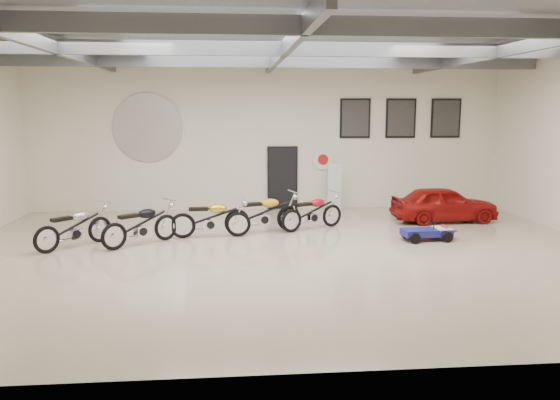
{
  "coord_description": "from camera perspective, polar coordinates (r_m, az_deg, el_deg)",
  "views": [
    {
      "loc": [
        -1.21,
        -12.6,
        3.42
      ],
      "look_at": [
        0.0,
        1.2,
        1.1
      ],
      "focal_mm": 35.0,
      "sensor_mm": 36.0,
      "label": 1
    }
  ],
  "objects": [
    {
      "name": "floor",
      "position": [
        13.11,
        0.46,
        -5.61
      ],
      "size": [
        16.0,
        12.0,
        0.01
      ],
      "primitive_type": "cube",
      "color": "#C5AF96",
      "rests_on": "ground"
    },
    {
      "name": "poster_mid",
      "position": [
        19.45,
        12.51,
        8.34
      ],
      "size": [
        1.05,
        0.08,
        1.35
      ],
      "primitive_type": null,
      "color": "black",
      "rests_on": "back_wall"
    },
    {
      "name": "ceiling",
      "position": [
        12.76,
        0.49,
        16.62
      ],
      "size": [
        16.0,
        12.0,
        0.01
      ],
      "primitive_type": "cube",
      "color": "slate",
      "rests_on": "back_wall"
    },
    {
      "name": "motorcycle_black",
      "position": [
        14.24,
        -14.37,
        -2.42
      ],
      "size": [
        2.05,
        1.87,
        1.1
      ],
      "primitive_type": null,
      "rotation": [
        0.0,
        0.0,
        0.7
      ],
      "color": "silver",
      "rests_on": "floor"
    },
    {
      "name": "banner_stand",
      "position": [
        18.61,
        5.73,
        1.48
      ],
      "size": [
        0.46,
        0.19,
        1.68
      ],
      "primitive_type": null,
      "rotation": [
        0.0,
        0.0,
        0.01
      ],
      "color": "white",
      "rests_on": "floor"
    },
    {
      "name": "logo_plaque",
      "position": [
        18.77,
        -13.66,
        7.34
      ],
      "size": [
        2.3,
        0.06,
        1.16
      ],
      "primitive_type": null,
      "color": "silver",
      "rests_on": "back_wall"
    },
    {
      "name": "motorcycle_yellow",
      "position": [
        15.19,
        -1.76,
        -1.3
      ],
      "size": [
        2.31,
        1.31,
        1.14
      ],
      "primitive_type": null,
      "rotation": [
        0.0,
        0.0,
        0.3
      ],
      "color": "silver",
      "rests_on": "floor"
    },
    {
      "name": "vintage_car",
      "position": [
        17.45,
        16.77,
        -0.39
      ],
      "size": [
        1.4,
        3.24,
        1.09
      ],
      "primitive_type": "imported",
      "rotation": [
        0.0,
        0.0,
        1.61
      ],
      "color": "maroon",
      "rests_on": "floor"
    },
    {
      "name": "poster_left",
      "position": [
        19.04,
        7.86,
        8.45
      ],
      "size": [
        1.05,
        0.08,
        1.35
      ],
      "primitive_type": null,
      "color": "black",
      "rests_on": "back_wall"
    },
    {
      "name": "back_wall",
      "position": [
        18.66,
        -1.29,
        6.67
      ],
      "size": [
        16.0,
        0.02,
        5.0
      ],
      "primitive_type": "cube",
      "color": "#F0E8CF",
      "rests_on": "floor"
    },
    {
      "name": "oil_sign",
      "position": [
        18.89,
        4.5,
        4.25
      ],
      "size": [
        0.72,
        0.1,
        0.72
      ],
      "primitive_type": null,
      "color": "white",
      "rests_on": "back_wall"
    },
    {
      "name": "motorcycle_red",
      "position": [
        15.61,
        3.39,
        -1.19
      ],
      "size": [
        2.1,
        1.5,
        1.06
      ],
      "primitive_type": null,
      "rotation": [
        0.0,
        0.0,
        0.48
      ],
      "color": "silver",
      "rests_on": "floor"
    },
    {
      "name": "ceiling_beams",
      "position": [
        12.73,
        0.49,
        15.5
      ],
      "size": [
        15.8,
        11.8,
        0.32
      ],
      "primitive_type": null,
      "color": "#5B5D62",
      "rests_on": "ceiling"
    },
    {
      "name": "door",
      "position": [
        18.78,
        0.26,
        2.25
      ],
      "size": [
        0.92,
        0.08,
        2.1
      ],
      "primitive_type": "cube",
      "color": "black",
      "rests_on": "back_wall"
    },
    {
      "name": "motorcycle_gold",
      "position": [
        14.72,
        -7.28,
        -1.82
      ],
      "size": [
        2.14,
        0.77,
        1.1
      ],
      "primitive_type": null,
      "rotation": [
        0.0,
        0.0,
        0.05
      ],
      "color": "silver",
      "rests_on": "floor"
    },
    {
      "name": "motorcycle_silver",
      "position": [
        14.49,
        -20.74,
        -2.59
      ],
      "size": [
        1.89,
        1.95,
        1.08
      ],
      "primitive_type": null,
      "rotation": [
        0.0,
        0.0,
        0.81
      ],
      "color": "silver",
      "rests_on": "floor"
    },
    {
      "name": "go_kart",
      "position": [
        14.91,
        15.54,
        -2.98
      ],
      "size": [
        1.63,
        0.84,
        0.57
      ],
      "primitive_type": null,
      "rotation": [
        0.0,
        0.0,
        0.08
      ],
      "color": "navy",
      "rests_on": "floor"
    },
    {
      "name": "poster_right",
      "position": [
        19.99,
        16.93,
        8.18
      ],
      "size": [
        1.05,
        0.08,
        1.35
      ],
      "primitive_type": null,
      "color": "black",
      "rests_on": "back_wall"
    }
  ]
}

